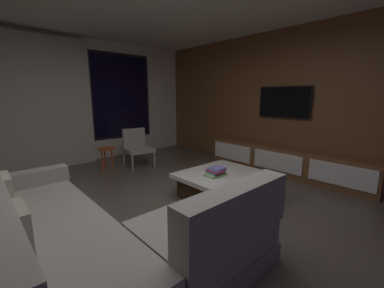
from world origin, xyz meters
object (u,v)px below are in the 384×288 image
Objects in this scene: coffee_table at (226,186)px; mounted_tv at (284,102)px; book_stack_on_coffee_table at (216,172)px; side_stool at (106,152)px; media_console at (285,162)px; accent_chair_near_window at (137,145)px; sectional_couch at (92,239)px.

mounted_tv is at bearing 4.37° from coffee_table.
book_stack_on_coffee_table is at bearing 155.73° from coffee_table.
side_stool is at bearing 137.83° from mounted_tv.
side_stool is 0.15× the size of media_console.
coffee_table is 0.28m from book_stack_on_coffee_table.
media_console reaches higher than coffee_table.
mounted_tv is (1.91, -2.24, 0.92)m from accent_chair_near_window.
accent_chair_near_window is at bearing 88.21° from book_stack_on_coffee_table.
side_stool is 3.58m from mounted_tv.
mounted_tv reaches higher than side_stool.
accent_chair_near_window reaches higher than media_console.
sectional_couch is at bearing -177.67° from media_console.
media_console is (1.81, -0.12, -0.16)m from book_stack_on_coffee_table.
side_stool is (-0.57, 2.39, -0.04)m from book_stack_on_coffee_table.
sectional_couch reaches higher than accent_chair_near_window.
book_stack_on_coffee_table is at bearing -91.79° from accent_chair_near_window.
mounted_tv is at bearing -42.17° from side_stool.
media_console is at bearing -3.88° from book_stack_on_coffee_table.
book_stack_on_coffee_table is at bearing -76.68° from side_stool.
mounted_tv is (3.83, 0.35, 1.06)m from sectional_couch.
mounted_tv is (0.18, 0.20, 1.10)m from media_console.
sectional_couch is 3.21× the size of accent_chair_near_window.
book_stack_on_coffee_table reaches higher than side_stool.
side_stool is at bearing 173.44° from accent_chair_near_window.
mounted_tv reaches higher than sectional_couch.
accent_chair_near_window is (1.91, 2.58, 0.14)m from sectional_couch.
side_stool is (1.27, 2.66, 0.08)m from sectional_couch.
media_console is (1.73, -2.44, -0.18)m from accent_chair_near_window.
coffee_table is 2.56m from side_stool.
sectional_couch reaches higher than coffee_table.
coffee_table is 3.90× the size of book_stack_on_coffee_table.
coffee_table is 2.52× the size of side_stool.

